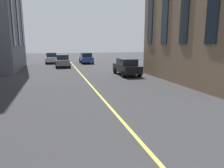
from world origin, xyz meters
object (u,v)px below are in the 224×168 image
at_px(car_silver_oncoming, 52,58).
at_px(car_black_mid, 127,67).
at_px(car_blue_trailing, 86,58).
at_px(car_grey_parked_a, 62,61).

relative_size(car_silver_oncoming, car_black_mid, 1.00).
relative_size(car_silver_oncoming, car_blue_trailing, 1.00).
relative_size(car_silver_oncoming, car_grey_parked_a, 1.00).
distance_m(car_black_mid, car_blue_trailing, 15.62).
bearing_deg(car_black_mid, car_blue_trailing, 8.53).
height_order(car_silver_oncoming, car_blue_trailing, same).
distance_m(car_black_mid, car_grey_parked_a, 12.44).
height_order(car_silver_oncoming, car_black_mid, same).
height_order(car_black_mid, car_grey_parked_a, same).
xyz_separation_m(car_black_mid, car_grey_parked_a, (10.50, 6.67, 0.00)).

